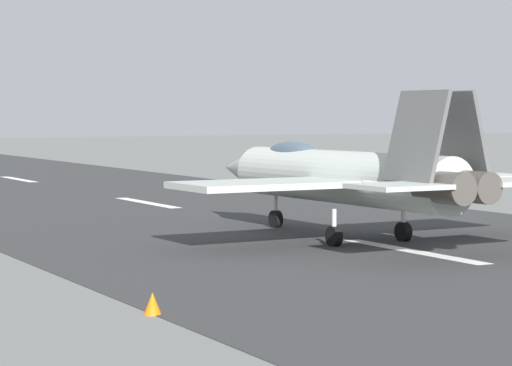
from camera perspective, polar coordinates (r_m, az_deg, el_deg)
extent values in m
plane|color=slate|center=(40.13, 7.75, -3.47)|extent=(400.00, 400.00, 0.00)
cube|color=#303132|center=(40.13, 7.75, -3.45)|extent=(240.00, 26.00, 0.02)
cube|color=white|center=(39.84, 8.05, -3.49)|extent=(8.00, 0.70, 0.00)
cube|color=white|center=(61.31, -5.62, -1.02)|extent=(8.00, 0.70, 0.00)
cube|color=white|center=(85.02, -12.12, 0.19)|extent=(8.00, 0.70, 0.00)
cylinder|color=#AEB5AD|center=(43.24, 4.47, 0.30)|extent=(13.20, 2.49, 2.07)
cone|color=#AEB5AD|center=(50.10, -0.76, 0.75)|extent=(3.09, 1.85, 1.76)
ellipsoid|color=#3F5160|center=(46.30, 1.88, 1.48)|extent=(3.63, 1.22, 1.10)
cylinder|color=#47423D|center=(37.53, 9.60, -0.23)|extent=(2.23, 1.17, 1.10)
cylinder|color=#47423D|center=(38.24, 10.87, -0.18)|extent=(2.23, 1.17, 1.10)
cube|color=#AEB5AD|center=(40.16, 0.34, -0.08)|extent=(3.60, 6.42, 0.24)
cube|color=#AEB5AD|center=(44.97, 9.60, 0.25)|extent=(3.60, 6.42, 0.24)
cube|color=#AEB5AD|center=(36.38, 7.36, -0.17)|extent=(2.49, 2.88, 0.16)
cube|color=#AEB5AD|center=(39.47, 12.91, 0.05)|extent=(2.49, 2.88, 0.16)
cube|color=#525353|center=(38.03, 8.25, 2.39)|extent=(2.63, 1.03, 3.14)
cube|color=#525353|center=(39.17, 10.32, 2.40)|extent=(2.63, 1.03, 3.14)
cylinder|color=silver|center=(47.60, 1.02, -1.49)|extent=(0.18, 0.18, 1.40)
cylinder|color=black|center=(47.63, 1.02, -1.87)|extent=(0.77, 0.32, 0.76)
cylinder|color=silver|center=(40.99, 4.04, -2.31)|extent=(0.18, 0.18, 1.40)
cylinder|color=black|center=(41.03, 4.04, -2.75)|extent=(0.77, 0.32, 0.76)
cylinder|color=silver|center=(42.86, 7.59, -2.08)|extent=(0.18, 0.18, 1.40)
cylinder|color=black|center=(42.89, 7.59, -2.50)|extent=(0.77, 0.32, 0.76)
cube|color=#1E2338|center=(59.01, 5.86, -0.79)|extent=(0.24, 0.36, 0.87)
cube|color=yellow|center=(58.97, 5.86, -0.17)|extent=(0.51, 0.51, 0.59)
sphere|color=tan|center=(58.94, 5.87, 0.27)|extent=(0.22, 0.22, 0.22)
cylinder|color=yellow|center=(58.91, 6.15, -0.21)|extent=(0.10, 0.10, 0.56)
cylinder|color=yellow|center=(59.03, 5.58, -0.20)|extent=(0.10, 0.10, 0.56)
cone|color=orange|center=(27.23, -5.34, -6.19)|extent=(0.44, 0.44, 0.55)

